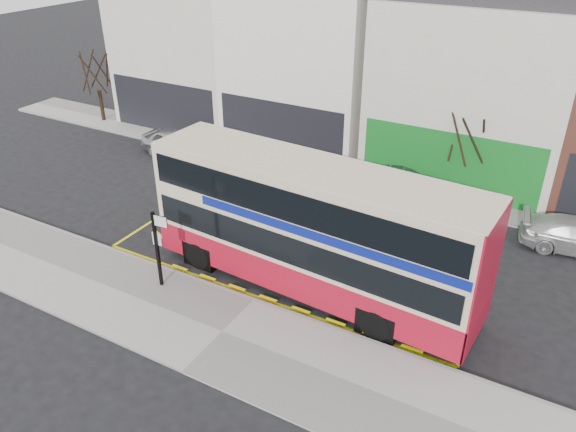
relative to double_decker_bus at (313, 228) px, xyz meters
The scene contains 14 objects.
ground 3.17m from the double_decker_bus, 133.69° to the right, with size 120.00×120.00×0.00m, color black.
pavement 4.63m from the double_decker_bus, 109.91° to the right, with size 40.00×4.00×0.15m, color #A29E99.
kerb 3.30m from the double_decker_bus, 127.01° to the right, with size 40.00×0.15×0.15m, color gray.
far_pavement 9.99m from the double_decker_bus, 97.96° to the left, with size 50.00×3.00×0.15m, color #A29E99.
road_markings 2.84m from the double_decker_bus, behind, with size 14.00×3.40×0.01m, color #FEF30D, non-canonical shape.
terrace_far_left 20.25m from the double_decker_bus, 137.54° to the left, with size 8.00×8.01×10.80m.
terrace_left 15.47m from the double_decker_bus, 116.73° to the left, with size 8.00×8.01×11.80m.
terrace_green_shop 13.99m from the double_decker_bus, 80.97° to the left, with size 9.00×8.01×11.30m.
double_decker_bus is the anchor object (origin of this frame).
bus_stop_post 5.39m from the double_decker_bus, 150.19° to the right, with size 0.75×0.15×2.99m.
car_silver 14.15m from the double_decker_bus, 148.83° to the left, with size 1.72×4.26×1.45m, color #B2B2B7.
car_grey 8.40m from the double_decker_bus, 86.47° to the left, with size 1.50×4.30×1.42m, color #474A4F.
street_tree_left 21.85m from the double_decker_bus, 154.63° to the left, with size 2.60×2.60×5.61m.
street_tree_right 10.32m from the double_decker_bus, 73.96° to the left, with size 2.46×2.46×5.30m.
Camera 1 is at (8.68, -13.47, 12.15)m, focal length 35.00 mm.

